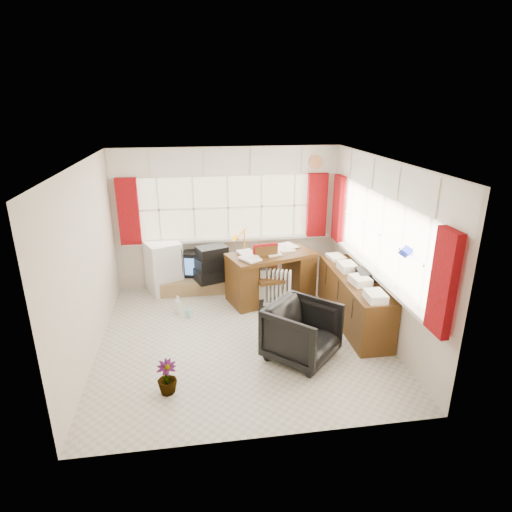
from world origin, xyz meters
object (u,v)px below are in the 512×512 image
at_px(tv_bench, 200,284).
at_px(mini_fridge, 164,267).
at_px(office_chair, 302,332).
at_px(credenza, 353,299).
at_px(crt_tv, 198,262).
at_px(desk, 271,274).
at_px(radiator, 277,292).
at_px(desk_lamp, 244,235).
at_px(task_chair, 267,274).

bearing_deg(tv_bench, mini_fridge, 172.77).
height_order(office_chair, tv_bench, office_chair).
relative_size(credenza, crt_tv, 3.36).
relative_size(desk, crt_tv, 2.65).
relative_size(radiator, crt_tv, 1.11).
height_order(desk_lamp, credenza, desk_lamp).
xyz_separation_m(tv_bench, crt_tv, (-0.02, 0.17, 0.35)).
height_order(desk_lamp, radiator, desk_lamp).
distance_m(desk_lamp, credenza, 2.05).
xyz_separation_m(desk_lamp, crt_tv, (-0.78, 0.52, -0.64)).
relative_size(task_chair, tv_bench, 0.73).
relative_size(radiator, tv_bench, 0.47).
relative_size(tv_bench, crt_tv, 2.35).
xyz_separation_m(task_chair, credenza, (1.19, -0.81, -0.15)).
bearing_deg(desk_lamp, mini_fridge, 162.83).
relative_size(desk, radiator, 2.39).
xyz_separation_m(radiator, crt_tv, (-1.25, 1.04, 0.21)).
xyz_separation_m(office_chair, tv_bench, (-1.26, 2.37, -0.26)).
bearing_deg(crt_tv, mini_fridge, -171.67).
bearing_deg(desk_lamp, credenza, -37.62).
distance_m(task_chair, mini_fridge, 1.89).
bearing_deg(office_chair, desk_lamp, 57.70).
distance_m(credenza, tv_bench, 2.75).
height_order(radiator, tv_bench, radiator).
bearing_deg(office_chair, radiator, 44.75).
distance_m(office_chair, radiator, 1.51).
height_order(desk, task_chair, task_chair).
height_order(desk_lamp, crt_tv, desk_lamp).
distance_m(desk_lamp, office_chair, 2.21).
bearing_deg(office_chair, task_chair, 49.69).
relative_size(office_chair, mini_fridge, 0.92).
bearing_deg(mini_fridge, desk_lamp, -17.17).
relative_size(office_chair, tv_bench, 0.60).
xyz_separation_m(tv_bench, mini_fridge, (-0.63, 0.08, 0.33)).
height_order(task_chair, credenza, task_chair).
height_order(crt_tv, mini_fridge, mini_fridge).
bearing_deg(credenza, desk, 137.32).
distance_m(task_chair, office_chair, 1.68).
height_order(task_chair, radiator, task_chair).
xyz_separation_m(radiator, credenza, (1.04, -0.65, 0.12)).
bearing_deg(credenza, desk_lamp, 142.38).
distance_m(radiator, crt_tv, 1.64).
bearing_deg(radiator, office_chair, -88.96).
bearing_deg(radiator, task_chair, 132.77).
xyz_separation_m(task_chair, office_chair, (0.17, -1.66, -0.16)).
relative_size(desk, task_chair, 1.54).
relative_size(desk_lamp, task_chair, 0.41).
bearing_deg(radiator, crt_tv, 140.45).
bearing_deg(desk_lamp, task_chair, -47.45).
relative_size(credenza, tv_bench, 1.43).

